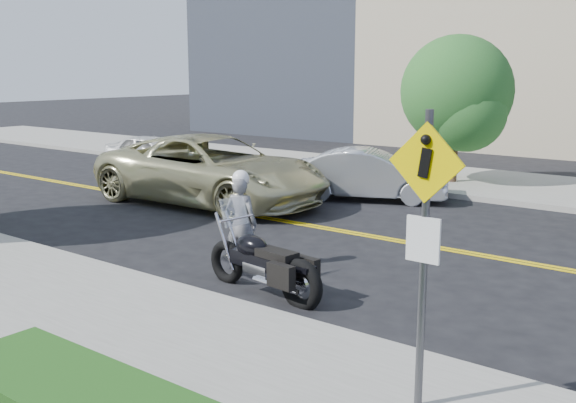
# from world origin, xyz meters

# --- Properties ---
(ground_plane) EXTENTS (120.00, 120.00, 0.00)m
(ground_plane) POSITION_xyz_m (0.00, 0.00, 0.00)
(ground_plane) COLOR black
(ground_plane) RESTS_ON ground
(sidewalk_near) EXTENTS (60.00, 5.00, 0.15)m
(sidewalk_near) POSITION_xyz_m (0.00, -7.50, 0.07)
(sidewalk_near) COLOR #9E9B91
(sidewalk_near) RESTS_ON ground_plane
(sidewalk_far) EXTENTS (60.00, 5.00, 0.15)m
(sidewalk_far) POSITION_xyz_m (0.00, 7.50, 0.07)
(sidewalk_far) COLOR #9E9B91
(sidewalk_far) RESTS_ON ground_plane
(pedestrian_sign) EXTENTS (0.78, 0.08, 3.00)m
(pedestrian_sign) POSITION_xyz_m (4.20, -6.31, 1.96)
(pedestrian_sign) COLOR #4C4C51
(pedestrian_sign) RESTS_ON sidewalk_near
(motorcyclist) EXTENTS (0.67, 0.50, 1.78)m
(motorcyclist) POSITION_xyz_m (-0.73, -3.43, 0.89)
(motorcyclist) COLOR silver
(motorcyclist) RESTS_ON ground
(motorcycle) EXTENTS (2.47, 1.02, 1.46)m
(motorcycle) POSITION_xyz_m (0.45, -4.26, 0.73)
(motorcycle) COLOR black
(motorcycle) RESTS_ON ground
(suv) EXTENTS (6.59, 3.22, 1.80)m
(suv) POSITION_xyz_m (-5.24, 0.48, 0.90)
(suv) COLOR #BCB98A
(suv) RESTS_ON ground
(parked_car_white) EXTENTS (3.81, 1.94, 1.24)m
(parked_car_white) POSITION_xyz_m (-11.05, 3.54, 0.62)
(parked_car_white) COLOR white
(parked_car_white) RESTS_ON ground
(parked_car_silver) EXTENTS (4.40, 3.02, 1.37)m
(parked_car_silver) POSITION_xyz_m (-2.24, 3.51, 0.69)
(parked_car_silver) COLOR #B1B5B9
(parked_car_silver) RESTS_ON ground
(tree_far_a) EXTENTS (3.29, 3.29, 4.50)m
(tree_far_a) POSITION_xyz_m (-1.33, 6.85, 2.85)
(tree_far_a) COLOR #382619
(tree_far_a) RESTS_ON ground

